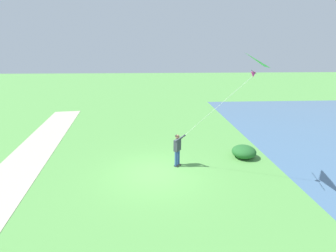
# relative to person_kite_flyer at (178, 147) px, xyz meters

# --- Properties ---
(ground_plane) EXTENTS (120.00, 120.00, 0.00)m
(ground_plane) POSITION_rel_person_kite_flyer_xyz_m (1.15, 0.77, -1.05)
(ground_plane) COLOR #569947
(person_kite_flyer) EXTENTS (0.61, 0.56, 1.83)m
(person_kite_flyer) POSITION_rel_person_kite_flyer_xyz_m (0.00, 0.00, 0.00)
(person_kite_flyer) COLOR #232328
(person_kite_flyer) RESTS_ON ground
(flying_kite) EXTENTS (2.77, 2.78, 3.84)m
(flying_kite) POSITION_rel_person_kite_flyer_xyz_m (-2.41, 2.00, 4.19)
(flying_kite) COLOR green
(lakeside_shrub) EXTENTS (1.35, 1.37, 0.71)m
(lakeside_shrub) POSITION_rel_person_kite_flyer_xyz_m (-3.86, -0.87, -0.69)
(lakeside_shrub) COLOR #236028
(lakeside_shrub) RESTS_ON ground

